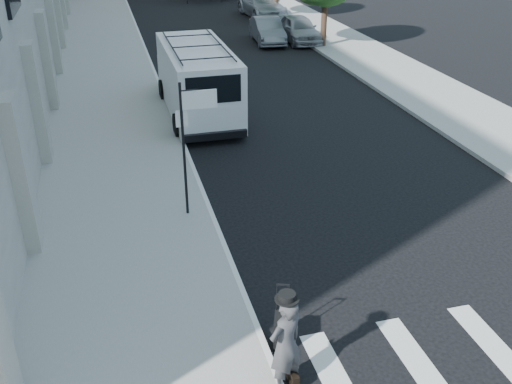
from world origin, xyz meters
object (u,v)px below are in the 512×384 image
cargo_van (197,80)px  businessman (286,345)px  parked_car_b (267,30)px  parked_car_a (299,29)px  briefcase (292,377)px  suitcase (282,330)px  parked_car_c (262,5)px

cargo_van → businessman: bearing=-94.1°
parked_car_b → parked_car_a: bearing=-3.8°
businessman → parked_car_a: businessman is taller
briefcase → parked_car_a: size_ratio=0.10×
suitcase → briefcase: bearing=-76.8°
parked_car_b → parked_car_c: (1.80, 7.73, 0.12)m
parked_car_b → parked_car_c: bearing=81.8°
briefcase → parked_car_c: parked_car_c is taller
suitcase → cargo_van: bearing=106.9°
cargo_van → suitcase: bearing=-93.3°
businessman → briefcase: businessman is taller
parked_car_a → parked_car_b: (-1.80, 0.28, -0.05)m
briefcase → cargo_van: 14.25m
suitcase → parked_car_c: size_ratio=0.22×
parked_car_a → suitcase: bearing=-109.2°
suitcase → parked_car_a: (8.44, 23.85, 0.41)m
briefcase → suitcase: suitcase is taller
parked_car_a → parked_car_c: size_ratio=0.78×
parked_car_c → parked_car_b: bearing=-107.0°
businessman → briefcase: (0.14, 0.00, -0.76)m
businessman → parked_car_b: businessman is taller
suitcase → parked_car_b: (6.64, 24.12, 0.36)m
cargo_van → parked_car_a: (7.74, 10.67, -0.59)m
parked_car_a → parked_car_c: 8.00m
businessman → parked_car_b: size_ratio=0.44×
businessman → briefcase: size_ratio=4.23×
parked_car_a → parked_car_c: parked_car_c is taller
businessman → cargo_van: 14.22m
parked_car_b → parked_car_c: size_ratio=0.75×
cargo_van → parked_car_b: (5.94, 10.94, -0.65)m
businessman → suitcase: 1.20m
businessman → cargo_van: size_ratio=0.27×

